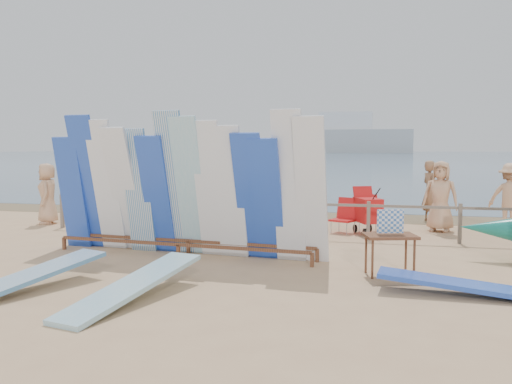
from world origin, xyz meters
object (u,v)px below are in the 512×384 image
(flat_board_b, at_px, (133,300))
(beachgoer_3, at_px, (205,186))
(stroller, at_px, (367,215))
(beachgoer_0, at_px, (47,194))
(beachgoer_4, at_px, (294,194))
(beach_chair_right, at_px, (371,221))
(main_surfboard_rack, at_px, (183,191))
(beach_chair_left, at_px, (344,223))
(beachgoer_1, at_px, (165,191))
(beachgoer_11, at_px, (155,186))
(beachgoer_extra_1, at_px, (129,189))
(beachgoer_9, at_px, (510,197))
(vendor_table, at_px, (390,254))
(flat_board_e, at_px, (24,293))
(flat_board_d, at_px, (473,296))
(beachgoer_6, at_px, (440,196))
(beachgoer_7, at_px, (430,191))

(flat_board_b, bearing_deg, beachgoer_3, 115.32)
(stroller, relative_size, beachgoer_0, 0.69)
(beachgoer_4, bearing_deg, beach_chair_right, 47.35)
(main_surfboard_rack, xyz_separation_m, beach_chair_left, (2.86, 3.63, -1.02))
(beachgoer_1, bearing_deg, main_surfboard_rack, 68.65)
(main_surfboard_rack, distance_m, beachgoer_11, 7.65)
(flat_board_b, height_order, beachgoer_extra_1, beachgoer_extra_1)
(beachgoer_9, bearing_deg, beachgoer_0, 39.35)
(beachgoer_11, bearing_deg, stroller, -54.71)
(beachgoer_3, bearing_deg, main_surfboard_rack, -157.83)
(beach_chair_left, bearing_deg, vendor_table, -51.56)
(main_surfboard_rack, relative_size, beachgoer_0, 3.39)
(vendor_table, relative_size, beachgoer_extra_1, 0.72)
(flat_board_b, bearing_deg, beachgoer_9, 64.25)
(beachgoer_11, bearing_deg, beachgoer_extra_1, -159.19)
(vendor_table, height_order, flat_board_e, vendor_table)
(main_surfboard_rack, relative_size, flat_board_b, 2.13)
(main_surfboard_rack, bearing_deg, beachgoer_0, 152.92)
(flat_board_d, relative_size, beachgoer_3, 1.44)
(main_surfboard_rack, relative_size, beach_chair_left, 6.60)
(beach_chair_right, relative_size, beachgoer_1, 0.54)
(beachgoer_extra_1, bearing_deg, flat_board_b, 158.15)
(main_surfboard_rack, height_order, flat_board_b, main_surfboard_rack)
(beachgoer_3, relative_size, beachgoer_9, 1.08)
(flat_board_d, distance_m, beachgoer_11, 12.27)
(flat_board_e, height_order, beachgoer_4, beachgoer_4)
(vendor_table, xyz_separation_m, beachgoer_6, (1.26, 5.21, 0.53))
(beachgoer_11, relative_size, beachgoer_9, 0.97)
(main_surfboard_rack, relative_size, stroller, 4.95)
(vendor_table, xyz_separation_m, flat_board_e, (-5.27, -2.39, -0.37))
(main_surfboard_rack, bearing_deg, beachgoer_11, 123.12)
(beachgoer_4, xyz_separation_m, beachgoer_1, (-3.88, 0.28, -0.02))
(beach_chair_left, height_order, stroller, stroller)
(beach_chair_left, relative_size, beach_chair_right, 0.94)
(vendor_table, bearing_deg, beachgoer_1, 123.14)
(beachgoer_4, relative_size, beachgoer_9, 1.02)
(beachgoer_3, relative_size, beachgoer_extra_1, 1.20)
(flat_board_e, bearing_deg, vendor_table, 43.86)
(beachgoer_9, relative_size, beachgoer_0, 1.02)
(flat_board_b, height_order, beachgoer_1, beachgoer_1)
(vendor_table, bearing_deg, beach_chair_left, 88.11)
(beachgoer_7, bearing_deg, beachgoer_extra_1, 67.40)
(beachgoer_11, bearing_deg, beachgoer_7, -33.61)
(beachgoer_1, xyz_separation_m, beachgoer_0, (-2.92, -1.45, -0.01))
(beachgoer_11, xyz_separation_m, beachgoer_3, (2.08, -0.86, 0.10))
(beachgoer_7, height_order, beachgoer_0, beachgoer_7)
(beachgoer_3, xyz_separation_m, beachgoer_6, (6.79, -1.42, -0.04))
(main_surfboard_rack, height_order, beachgoer_11, main_surfboard_rack)
(flat_board_b, distance_m, beachgoer_3, 9.28)
(beachgoer_4, bearing_deg, beachgoer_6, 61.22)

